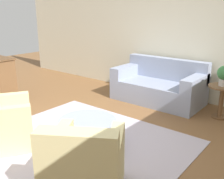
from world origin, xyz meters
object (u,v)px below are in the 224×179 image
object	(u,v)px
couch	(159,86)
ottoman_table	(88,130)
side_table	(222,96)
armchair_right	(85,170)

from	to	relation	value
couch	ottoman_table	xyz separation A→B (m)	(0.20, -2.44, -0.05)
ottoman_table	side_table	size ratio (longest dim) A/B	1.34
couch	armchair_right	size ratio (longest dim) A/B	1.69
couch	side_table	bearing A→B (deg)	-4.92
ottoman_table	armchair_right	bearing A→B (deg)	-47.53
couch	armchair_right	bearing A→B (deg)	-73.80
side_table	couch	bearing A→B (deg)	175.08
armchair_right	ottoman_table	world-z (taller)	armchair_right
armchair_right	side_table	bearing A→B (deg)	82.64
couch	armchair_right	distance (m)	3.38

